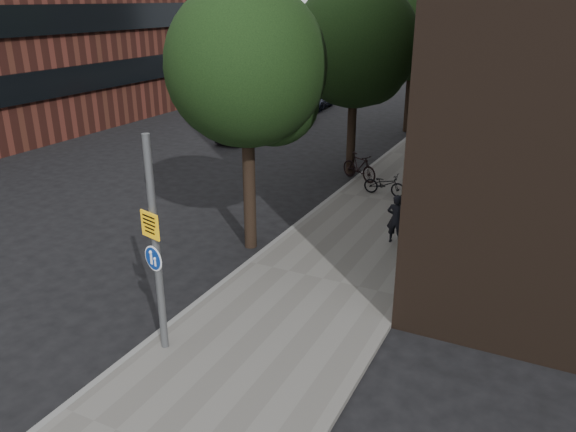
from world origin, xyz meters
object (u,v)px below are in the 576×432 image
Objects in this scene: signpost at (156,247)px; parked_car_near at (243,127)px; pedestrian at (396,219)px; parked_bike_facade_near at (445,197)px.

signpost is 1.19× the size of parked_car_near.
pedestrian reaches higher than parked_bike_facade_near.
pedestrian is 14.71m from parked_car_near.
signpost reaches higher than pedestrian.
parked_bike_facade_near is (0.74, 3.51, -0.32)m from pedestrian.
signpost reaches higher than parked_car_near.
signpost is at bearing 148.32° from parked_bike_facade_near.
signpost is 19.09m from parked_car_near.
pedestrian reaches higher than parked_car_near.
parked_car_near is at bearing 48.45° from parked_bike_facade_near.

